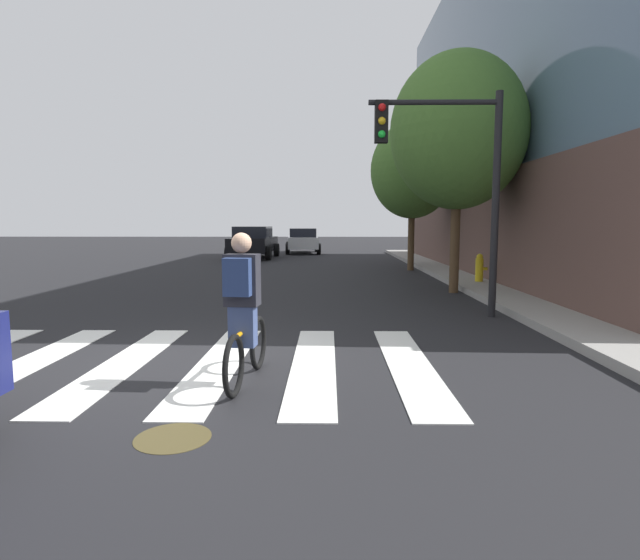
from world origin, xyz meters
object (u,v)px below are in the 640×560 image
traffic_light_near (452,165)px  fire_hydrant (479,268)px  sedan_far (303,240)px  street_tree_mid (412,171)px  cyclist (243,310)px  sedan_mid (253,242)px  street_tree_near (458,132)px  manhole_cover (173,438)px

traffic_light_near → fire_hydrant: traffic_light_near is taller
sedan_far → street_tree_mid: size_ratio=0.79×
cyclist → street_tree_mid: size_ratio=0.31×
sedan_mid → street_tree_near: street_tree_near is taller
manhole_cover → street_tree_near: 10.99m
sedan_mid → fire_hydrant: sedan_mid is taller
manhole_cover → traffic_light_near: size_ratio=0.15×
cyclist → sedan_far: bearing=91.4°
sedan_far → manhole_cover: bearing=-89.5°
manhole_cover → sedan_mid: 22.18m
cyclist → traffic_light_near: bearing=52.9°
manhole_cover → street_tree_near: size_ratio=0.11×
manhole_cover → street_tree_near: (4.53, 9.15, 4.06)m
fire_hydrant → street_tree_mid: 6.08m
sedan_mid → cyclist: size_ratio=2.76×
manhole_cover → sedan_mid: bearing=96.5°
manhole_cover → traffic_light_near: 7.32m
street_tree_mid → sedan_mid: bearing=136.5°
sedan_far → traffic_light_near: 21.21m
cyclist → fire_hydrant: bearing=60.0°
street_tree_mid → manhole_cover: bearing=-105.9°
street_tree_near → street_tree_mid: street_tree_near is taller
sedan_far → cyclist: (0.61, -25.02, 0.09)m
fire_hydrant → traffic_light_near: bearing=-112.5°
sedan_mid → sedan_far: size_ratio=1.08×
sedan_far → street_tree_near: 18.24m
traffic_light_near → fire_hydrant: 5.60m
street_tree_near → street_tree_mid: size_ratio=1.09×
sedan_mid → fire_hydrant: bearing=-55.2°
cyclist → fire_hydrant: 10.36m
manhole_cover → cyclist: 1.70m
manhole_cover → cyclist: size_ratio=0.37×
manhole_cover → sedan_far: 26.46m
manhole_cover → fire_hydrant: bearing=61.9°
fire_hydrant → cyclist: bearing=-120.0°
sedan_mid → traffic_light_near: size_ratio=1.12×
manhole_cover → sedan_far: (-0.24, 26.44, 0.75)m
street_tree_near → street_tree_mid: 6.30m
sedan_mid → street_tree_mid: 9.98m
fire_hydrant → street_tree_near: size_ratio=0.13×
cyclist → street_tree_near: size_ratio=0.28×
cyclist → traffic_light_near: traffic_light_near is taller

